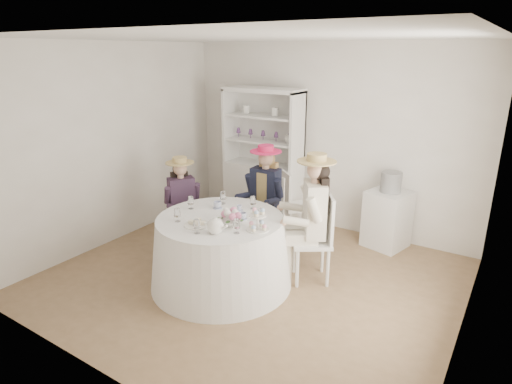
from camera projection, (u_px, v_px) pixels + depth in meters
The scene contains 23 objects.
ground at pixel (251, 278), 5.10m from camera, with size 4.50×4.50×0.00m, color brown.
ceiling at pixel (251, 37), 4.24m from camera, with size 4.50×4.50×0.00m, color white.
wall_back at pixel (326, 138), 6.27m from camera, with size 4.50×4.50×0.00m, color silver.
wall_front at pixel (98, 230), 3.07m from camera, with size 4.50×4.50×0.00m, color silver.
wall_left at pixel (114, 145), 5.83m from camera, with size 4.50×4.50×0.00m, color silver.
wall_right at pixel (479, 207), 3.51m from camera, with size 4.50×4.50×0.00m, color silver.
tea_table at pixel (221, 251), 4.86m from camera, with size 1.62×1.62×0.81m.
hutch at pixel (264, 175), 6.68m from camera, with size 1.22×0.47×2.06m.
side_table at pixel (387, 219), 5.82m from camera, with size 0.50×0.50×0.78m, color silver.
hatbox at pixel (391, 182), 5.65m from camera, with size 0.27×0.27×0.27m, color black.
guest_left at pixel (182, 199), 5.58m from camera, with size 0.55×0.51×1.29m.
guest_mid at pixel (265, 192), 5.59m from camera, with size 0.52×0.54×1.44m.
guest_right at pixel (312, 211), 4.80m from camera, with size 0.65×0.62×1.52m.
spare_chair at pixel (292, 202), 6.07m from camera, with size 0.57×0.57×0.98m.
teacup_a at pixel (217, 205), 5.00m from camera, with size 0.10×0.10×0.08m, color white.
teacup_b at pixel (239, 208), 4.93m from camera, with size 0.06×0.06×0.06m, color white.
teacup_c at pixel (243, 216), 4.68m from camera, with size 0.09×0.09×0.07m, color white.
flower_bowl at pixel (229, 222), 4.53m from camera, with size 0.24×0.24×0.06m, color white.
flower_arrangement at pixel (231, 214), 4.57m from camera, with size 0.20×0.20×0.08m.
table_teapot at pixel (216, 226), 4.31m from camera, with size 0.24×0.17×0.18m.
sandwich_plate at pixel (197, 224), 4.52m from camera, with size 0.28×0.28×0.06m.
cupcake_stand at pixel (258, 222), 4.39m from camera, with size 0.24×0.24×0.22m.
stemware_set at pixel (220, 211), 4.71m from camera, with size 0.98×0.98×0.15m.
Camera 1 is at (2.49, -3.76, 2.58)m, focal length 30.00 mm.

